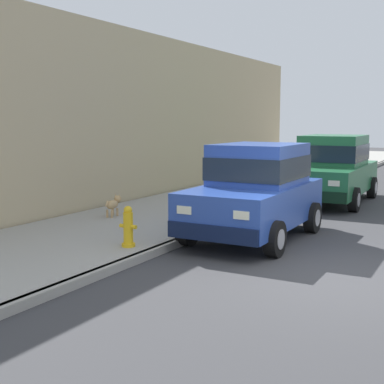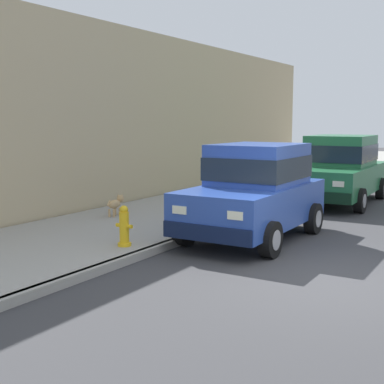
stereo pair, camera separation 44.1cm
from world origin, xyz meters
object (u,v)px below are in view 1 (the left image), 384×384
car_blue_hatchback (256,190)px  fire_hydrant (128,228)px  dog_tan (114,204)px  car_green_sedan (333,168)px

car_blue_hatchback → fire_hydrant: car_blue_hatchback is taller
car_blue_hatchback → fire_hydrant: bearing=-121.7°
car_blue_hatchback → fire_hydrant: 2.78m
dog_tan → fire_hydrant: 3.07m
car_blue_hatchback → car_green_sedan: bearing=88.9°
car_green_sedan → fire_hydrant: size_ratio=6.41×
fire_hydrant → car_blue_hatchback: bearing=58.3°
car_blue_hatchback → car_green_sedan: (0.11, 5.47, 0.01)m
car_green_sedan → dog_tan: car_green_sedan is taller
car_green_sedan → car_blue_hatchback: bearing=-91.1°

